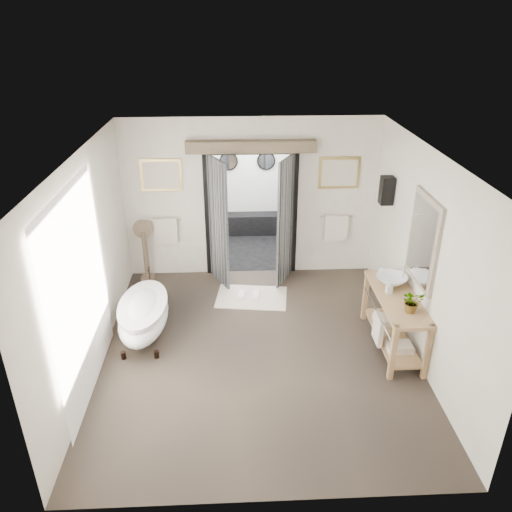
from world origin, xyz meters
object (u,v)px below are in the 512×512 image
at_px(rug, 252,297).
at_px(vanity, 393,317).
at_px(clawfoot_tub, 144,314).
at_px(basin, 392,281).

bearing_deg(rug, vanity, -36.78).
distance_m(clawfoot_tub, vanity, 3.67).
distance_m(clawfoot_tub, basin, 3.71).
height_order(clawfoot_tub, basin, basin).
bearing_deg(clawfoot_tub, basin, -1.97).
distance_m(vanity, rug, 2.53).
bearing_deg(vanity, rug, 143.22).
bearing_deg(basin, clawfoot_tub, -161.40).
height_order(clawfoot_tub, vanity, vanity).
relative_size(vanity, rug, 1.33).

